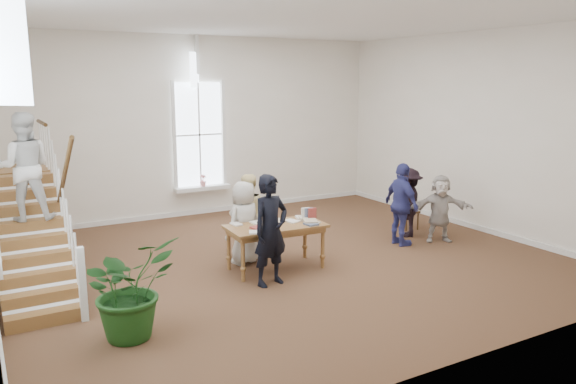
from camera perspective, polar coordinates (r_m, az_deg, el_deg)
ground at (r=10.86m, az=-0.26°, el=-6.98°), size 10.00×10.00×0.00m
room_shell at (r=14.62m, az=-8.73°, el=-0.70°), size 10.49×10.00×10.00m
staircase at (r=9.93m, az=-24.99°, el=-0.15°), size 1.10×4.10×2.92m
library_table at (r=10.21m, az=-1.16°, el=-3.81°), size 1.82×0.98×0.90m
police_officer at (r=9.39m, az=-1.78°, el=-3.91°), size 0.77×0.58×1.89m
elderly_woman at (r=10.56m, az=-4.47°, el=-3.12°), size 0.88×0.71×1.57m
person_yellow at (r=11.12m, az=-4.18°, el=-2.28°), size 0.85×0.70×1.61m
woman_cluster_a at (r=11.89m, az=11.46°, el=-1.25°), size 0.49×1.04×1.74m
woman_cluster_b at (r=12.64m, az=12.17°, el=-1.05°), size 1.06×1.12×1.52m
woman_cluster_c at (r=12.39m, az=15.19°, el=-1.62°), size 1.38×1.01×1.44m
floor_plant at (r=7.87m, az=-15.83°, el=-9.37°), size 1.55×1.46×1.38m
side_chair at (r=13.36m, az=11.97°, el=-1.52°), size 0.43×0.43×0.91m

